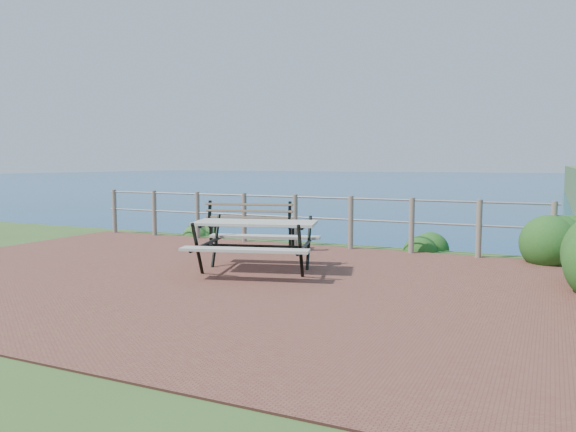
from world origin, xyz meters
The scene contains 8 objects.
ground centered at (0.00, 0.00, 0.00)m, with size 10.00×7.00×0.12m, color brown.
ocean centered at (0.00, 200.00, 0.00)m, with size 1200.00×1200.00×0.00m, color #145478.
safety_railing centered at (0.00, 3.35, 0.57)m, with size 9.40×0.10×1.00m.
picnic_table centered at (0.60, 0.61, 0.48)m, with size 1.91×1.50×0.75m.
park_bench centered at (-0.52, 2.55, 0.61)m, with size 1.68×0.82×0.92m.
shrub_right_edge centered at (4.51, 3.34, 0.00)m, with size 1.04×1.04×1.49m, color #1E4515.
shrub_lip_west centered at (-2.67, 3.88, 0.00)m, with size 0.68×0.68×0.39m, color #255921.
shrub_lip_east centered at (2.54, 3.97, 0.00)m, with size 0.72×0.72×0.44m, color #1E4515.
Camera 1 is at (4.55, -6.64, 1.64)m, focal length 35.00 mm.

